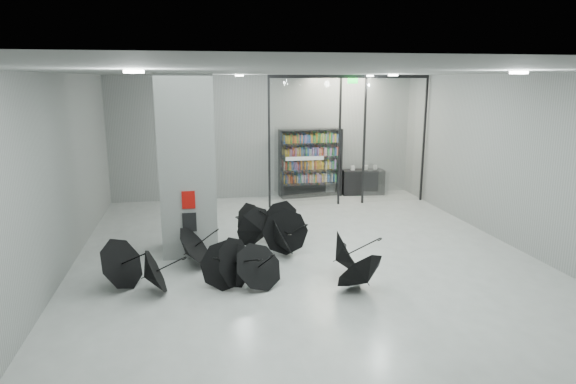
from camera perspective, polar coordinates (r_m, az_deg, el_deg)
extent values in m
plane|color=gray|center=(10.21, 3.30, -9.48)|extent=(14.00, 14.00, 0.00)
cube|color=gray|center=(9.44, 3.63, 13.58)|extent=(10.00, 14.00, 0.02)
cube|color=slate|center=(16.42, -2.65, 6.32)|extent=(10.00, 0.02, 4.00)
cube|color=slate|center=(9.70, -26.50, 0.32)|extent=(0.02, 14.00, 4.00)
cube|color=slate|center=(11.89, 27.51, 2.32)|extent=(0.02, 14.00, 4.00)
cube|color=slate|center=(11.30, -11.53, 3.05)|extent=(1.20, 1.20, 4.00)
cube|color=#A50A07|center=(10.82, -11.39, -0.90)|extent=(0.28, 0.04, 0.38)
cube|color=black|center=(10.95, -11.27, -3.44)|extent=(0.30, 0.03, 0.42)
cube|color=#0CE533|center=(15.21, 7.45, 12.57)|extent=(0.30, 0.06, 0.15)
cube|color=silver|center=(15.14, 1.95, 5.76)|extent=(2.20, 0.02, 3.95)
cube|color=silver|center=(16.04, 12.16, 5.88)|extent=(2.00, 0.02, 3.95)
cube|color=black|center=(14.94, -2.19, 5.66)|extent=(0.06, 0.06, 4.00)
cube|color=black|center=(15.42, 5.96, 5.83)|extent=(0.06, 0.06, 4.00)
cube|color=black|center=(15.67, 8.77, 5.86)|extent=(0.06, 0.06, 4.00)
cube|color=black|center=(16.45, 15.38, 5.88)|extent=(0.06, 0.06, 4.00)
cube|color=black|center=(15.40, 7.23, 13.06)|extent=(5.00, 0.08, 0.10)
cube|color=black|center=(17.19, 8.60, 1.16)|extent=(1.46, 0.70, 0.85)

